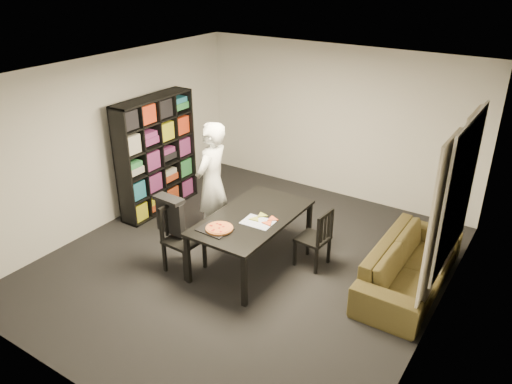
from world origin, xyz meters
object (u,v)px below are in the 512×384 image
Objects in this scene: dining_table at (252,221)px; pepperoni_pizza at (219,228)px; baking_tray at (215,229)px; chair_right at (318,235)px; chair_left at (178,233)px; bookshelf at (157,155)px; sofa at (410,265)px; person at (212,183)px.

pepperoni_pizza is (-0.14, -0.53, 0.09)m from dining_table.
baking_tray reaches higher than dining_table.
chair_left is at bearing -51.68° from chair_right.
bookshelf is 2.34m from baking_tray.
sofa is at bearing 29.64° from pepperoni_pizza.
sofa is at bearing 29.58° from baking_tray.
person is 0.88× the size of sofa.
chair_left is 2.71× the size of pepperoni_pizza.
chair_right is at bearing 45.89° from pepperoni_pizza.
dining_table reaches higher than sofa.
baking_tray is at bearing 32.04° from person.
pepperoni_pizza is (0.62, 0.09, 0.22)m from chair_left.
bookshelf is 1.04× the size of person.
baking_tray is at bearing -109.03° from dining_table.
bookshelf is 1.08× the size of dining_table.
bookshelf is 4.26m from sofa.
chair_right is at bearing 45.11° from baking_tray.
person is at bearing -79.57° from chair_right.
dining_table is at bearing 108.78° from sofa.
chair_right is 1.41m from baking_tray.
sofa is (2.12, 1.20, -0.46)m from pepperoni_pizza.
chair_left is 1.12× the size of chair_right.
person reaches higher than pepperoni_pizza.
bookshelf is at bearing 91.39° from sofa.
pepperoni_pizza is at bearing 119.64° from sofa.
pepperoni_pizza is (-0.92, -0.95, 0.28)m from chair_right.
person is 1.06m from baking_tray.
chair_right is 1.23m from sofa.
chair_right reaches higher than pepperoni_pizza.
bookshelf reaches higher than chair_right.
person is 4.55× the size of baking_tray.
bookshelf reaches higher than dining_table.
chair_left reaches higher than pepperoni_pizza.
sofa is at bearing 106.24° from chair_right.
person is 1.07m from pepperoni_pizza.
chair_right is 1.70m from person.
chair_right is at bearing 101.86° from sofa.
bookshelf reaches higher than sofa.
dining_table is (2.23, -0.57, -0.28)m from bookshelf.
bookshelf is at bearing 53.49° from chair_left.
chair_left is 0.52× the size of person.
bookshelf is at bearing 150.99° from baking_tray.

